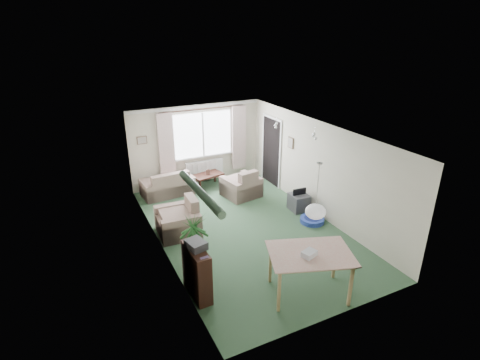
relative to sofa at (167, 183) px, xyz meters
name	(u,v)px	position (x,y,z in m)	size (l,w,h in m)	color
ground	(246,229)	(1.10, -2.75, -0.36)	(6.50, 6.50, 0.00)	#2F4F35
window	(203,134)	(1.30, 0.48, 1.14)	(1.80, 0.03, 1.30)	white
curtain_rod	(203,109)	(1.30, 0.40, 1.91)	(2.60, 0.03, 0.03)	black
curtain_left	(167,148)	(0.15, 0.38, 0.91)	(0.45, 0.08, 2.00)	beige
curtain_right	(239,138)	(2.45, 0.38, 0.91)	(0.45, 0.08, 2.00)	beige
radiator	(205,169)	(1.30, 0.44, 0.04)	(1.20, 0.10, 0.55)	white
doorway	(271,152)	(3.08, -0.55, 0.64)	(0.03, 0.95, 2.00)	black
pendant_lamp	(315,212)	(1.30, -5.05, 1.12)	(0.36, 0.36, 0.36)	white
tinsel_garland	(200,192)	(-0.82, -5.05, 1.92)	(1.60, 1.60, 0.12)	#196626
bauble_cluster_a	(276,124)	(2.40, -1.85, 1.86)	(0.20, 0.20, 0.20)	silver
bauble_cluster_b	(315,134)	(2.70, -3.05, 1.86)	(0.20, 0.20, 0.20)	silver
wall_picture_back	(142,140)	(-0.50, 0.48, 1.19)	(0.28, 0.03, 0.22)	brown
wall_picture_right	(291,143)	(3.08, -1.55, 1.19)	(0.03, 0.24, 0.30)	brown
sofa	(167,183)	(0.00, 0.00, 0.00)	(1.45, 0.77, 0.72)	beige
armchair_corner	(241,182)	(1.84, -1.02, 0.05)	(0.92, 0.87, 0.83)	#C8B697
armchair_left	(177,217)	(-0.40, -2.24, 0.07)	(0.96, 0.91, 0.86)	#BDB58F
coffee_table	(208,180)	(1.22, 0.00, -0.16)	(0.90, 0.50, 0.40)	black
photo_frame	(208,172)	(1.23, -0.03, 0.12)	(0.12, 0.02, 0.16)	brown
bookshelf	(197,272)	(-0.74, -4.47, 0.12)	(0.26, 0.79, 0.96)	black
hifi_box	(196,245)	(-0.73, -4.46, 0.67)	(0.28, 0.35, 0.14)	#36363B
houseplant	(195,245)	(-0.55, -3.87, 0.27)	(0.54, 0.54, 1.27)	#1F5D2C
dining_table	(309,274)	(1.06, -5.32, 0.06)	(1.34, 0.89, 0.84)	#997753
gift_box	(309,254)	(0.97, -5.38, 0.53)	(0.25, 0.18, 0.12)	silver
tv_cube	(299,202)	(2.80, -2.48, -0.14)	(0.44, 0.49, 0.44)	#35353A
pet_bed	(312,220)	(2.72, -3.19, -0.30)	(0.59, 0.59, 0.12)	navy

